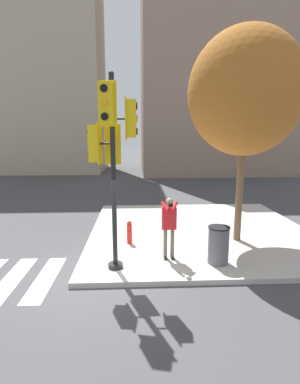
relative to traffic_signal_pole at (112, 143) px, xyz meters
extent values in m
plane|color=#424244|center=(-0.54, -0.33, -3.40)|extent=(160.00, 160.00, 0.00)
cube|color=#BCB7AD|center=(2.96, 3.17, -3.33)|extent=(8.00, 8.00, 0.14)
cube|color=silver|center=(-1.74, -0.25, -3.40)|extent=(0.49, 2.52, 0.01)
cube|color=silver|center=(-2.59, -0.25, -3.40)|extent=(0.49, 2.52, 0.01)
cylinder|color=black|center=(0.02, -0.01, -3.20)|extent=(0.40, 0.40, 0.12)
cylinder|color=black|center=(0.02, -0.01, -0.78)|extent=(0.12, 0.12, 4.72)
sphere|color=black|center=(0.02, -0.01, 1.61)|extent=(0.14, 0.14, 0.14)
cylinder|color=black|center=(0.01, 0.19, -0.04)|extent=(0.07, 0.28, 0.05)
cube|color=yellow|center=(-0.01, 0.45, -0.04)|extent=(0.32, 0.26, 0.90)
cube|color=yellow|center=(0.00, 0.32, -0.04)|extent=(0.42, 0.06, 1.02)
cylinder|color=black|center=(-0.02, 0.58, 0.26)|extent=(0.17, 0.04, 0.17)
cylinder|color=orange|center=(-0.02, 0.58, -0.04)|extent=(0.17, 0.04, 0.17)
cylinder|color=black|center=(-0.02, 0.58, -0.34)|extent=(0.17, 0.04, 0.17)
cylinder|color=black|center=(-0.02, -0.21, 0.91)|extent=(0.11, 0.28, 0.05)
cube|color=yellow|center=(-0.07, -0.46, 0.91)|extent=(0.34, 0.30, 0.90)
cube|color=yellow|center=(-0.04, -0.33, 0.91)|extent=(0.42, 0.11, 1.02)
cylinder|color=black|center=(-0.10, -0.60, 1.21)|extent=(0.17, 0.06, 0.17)
cylinder|color=orange|center=(-0.10, -0.60, 0.91)|extent=(0.17, 0.06, 0.17)
cylinder|color=black|center=(-0.10, -0.60, 0.61)|extent=(0.17, 0.06, 0.17)
cylinder|color=black|center=(-0.18, 0.01, -0.01)|extent=(0.28, 0.09, 0.05)
cube|color=yellow|center=(-0.43, 0.05, -0.01)|extent=(0.28, 0.33, 0.90)
cube|color=yellow|center=(-0.30, 0.03, -0.01)|extent=(0.08, 0.42, 1.02)
cylinder|color=black|center=(-0.57, 0.07, 0.29)|extent=(0.05, 0.17, 0.17)
cylinder|color=orange|center=(-0.57, 0.07, -0.01)|extent=(0.05, 0.17, 0.17)
cylinder|color=black|center=(-0.57, 0.07, -0.31)|extent=(0.05, 0.17, 0.17)
cylinder|color=black|center=(0.23, -0.01, 0.59)|extent=(0.28, 0.06, 0.05)
cube|color=yellow|center=(0.49, -0.02, 0.59)|extent=(0.25, 0.30, 0.90)
cube|color=yellow|center=(0.35, -0.02, 0.59)|extent=(0.03, 0.42, 1.02)
cylinder|color=black|center=(0.62, -0.02, 0.89)|extent=(0.03, 0.17, 0.17)
cylinder|color=orange|center=(0.62, -0.02, 0.59)|extent=(0.03, 0.17, 0.17)
cylinder|color=black|center=(0.62, -0.02, 0.29)|extent=(0.03, 0.17, 0.17)
cube|color=black|center=(1.40, 0.50, -3.24)|extent=(0.09, 0.24, 0.05)
cube|color=black|center=(1.60, 0.50, -3.24)|extent=(0.09, 0.24, 0.05)
cylinder|color=#6B6051|center=(1.40, 0.56, -2.83)|extent=(0.11, 0.11, 0.87)
cylinder|color=#6B6051|center=(1.60, 0.56, -2.83)|extent=(0.11, 0.11, 0.87)
cube|color=red|center=(1.50, 0.56, -2.08)|extent=(0.40, 0.22, 0.62)
sphere|color=tan|center=(1.50, 0.56, -1.61)|extent=(0.21, 0.21, 0.21)
cube|color=black|center=(1.50, 0.25, -1.63)|extent=(0.12, 0.10, 0.09)
cylinder|color=black|center=(1.50, 0.18, -1.63)|extent=(0.06, 0.08, 0.06)
cylinder|color=red|center=(1.37, 0.42, -1.70)|extent=(0.23, 0.35, 0.23)
cylinder|color=red|center=(1.64, 0.42, -1.70)|extent=(0.23, 0.35, 0.23)
cylinder|color=brown|center=(3.96, 1.98, -1.50)|extent=(0.23, 0.23, 3.51)
ellipsoid|color=#A86023|center=(3.96, 1.98, 1.48)|extent=(3.52, 3.52, 3.87)
cylinder|color=red|center=(0.36, 1.82, -2.95)|extent=(0.17, 0.17, 0.62)
sphere|color=red|center=(0.36, 1.82, -2.59)|extent=(0.15, 0.15, 0.15)
cylinder|color=red|center=(0.36, 1.70, -2.88)|extent=(0.07, 0.06, 0.07)
cylinder|color=#5B5B60|center=(2.81, 0.15, -2.76)|extent=(0.56, 0.56, 0.99)
cylinder|color=black|center=(2.81, 0.15, -2.25)|extent=(0.59, 0.59, 0.04)
cube|color=tan|center=(-9.09, 24.06, 7.40)|extent=(12.79, 8.14, 21.61)
cube|color=gray|center=(8.01, 22.40, 6.30)|extent=(13.54, 9.54, 19.40)
camera|label=1|loc=(0.58, -7.47, 0.20)|focal=28.00mm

